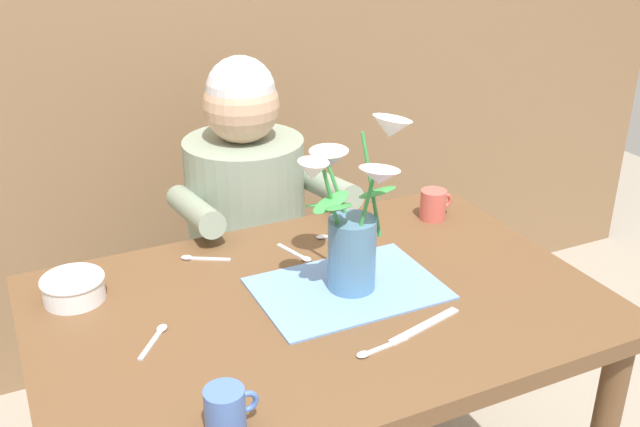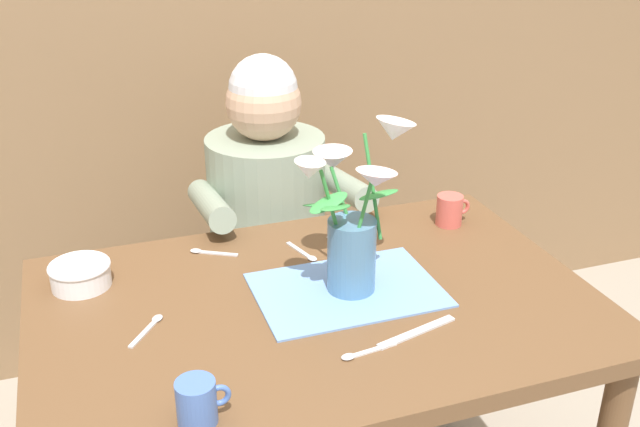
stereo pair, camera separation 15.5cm
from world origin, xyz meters
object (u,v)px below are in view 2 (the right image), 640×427
Objects in this scene: seated_person at (269,245)px; tea_cup at (197,402)px; flower_vase at (353,221)px; dinner_knife at (417,332)px; ceramic_mug at (450,210)px; ceramic_bowl at (80,274)px.

seated_person is 12.20× the size of tea_cup.
flower_vase is at bearing -90.22° from seated_person.
dinner_knife is 0.52m from ceramic_mug.
seated_person reaches higher than tea_cup.
tea_cup is at bearing -141.42° from flower_vase.
tea_cup is at bearing 179.53° from dinner_knife.
ceramic_bowl is at bearing -179.14° from ceramic_mug.
seated_person is at bearing 136.41° from ceramic_mug.
dinner_knife is at bearing -33.60° from ceramic_bowl.
ceramic_bowl is 0.92m from ceramic_mug.
seated_person is 5.97× the size of dinner_knife.
tea_cup is at bearing -115.16° from seated_person.
ceramic_bowl is 0.72× the size of dinner_knife.
flower_vase reaches higher than tea_cup.
seated_person is 1.01m from tea_cup.
seated_person is at bearing 92.93° from flower_vase.
flower_vase is 4.07× the size of ceramic_mug.
seated_person reaches higher than dinner_knife.
ceramic_bowl is (-0.53, -0.39, 0.21)m from seated_person.
tea_cup is (-0.76, -0.54, 0.00)m from ceramic_mug.
ceramic_mug is at bearing 31.73° from flower_vase.
seated_person is 0.69m from ceramic_bowl.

